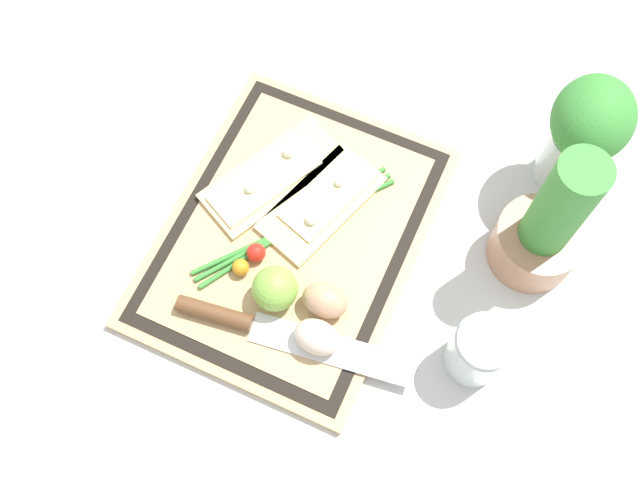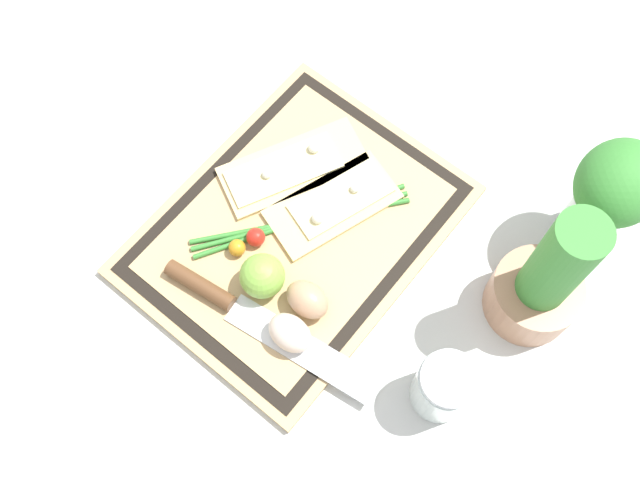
{
  "view_description": "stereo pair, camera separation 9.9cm",
  "coord_description": "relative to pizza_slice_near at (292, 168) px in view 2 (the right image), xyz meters",
  "views": [
    {
      "loc": [
        0.35,
        0.2,
        0.95
      ],
      "look_at": [
        0.0,
        0.04,
        0.03
      ],
      "focal_mm": 42.0,
      "sensor_mm": 36.0,
      "label": 1
    },
    {
      "loc": [
        0.3,
        0.28,
        0.95
      ],
      "look_at": [
        0.0,
        0.04,
        0.03
      ],
      "focal_mm": 42.0,
      "sensor_mm": 36.0,
      "label": 2
    }
  ],
  "objects": [
    {
      "name": "lime",
      "position": [
        0.15,
        0.08,
        0.02
      ],
      "size": [
        0.06,
        0.06,
        0.06
      ],
      "primitive_type": "sphere",
      "color": "#7FB742",
      "rests_on": "cutting_board"
    },
    {
      "name": "sauce_jar",
      "position": [
        0.12,
        0.34,
        0.02
      ],
      "size": [
        0.07,
        0.07,
        0.1
      ],
      "color": "silver",
      "rests_on": "ground_plane"
    },
    {
      "name": "knife",
      "position": [
        0.2,
        0.07,
        0.0
      ],
      "size": [
        0.07,
        0.32,
        0.02
      ],
      "color": "silver",
      "rests_on": "cutting_board"
    },
    {
      "name": "scallion_bunch",
      "position": [
        0.05,
        0.06,
        -0.0
      ],
      "size": [
        0.27,
        0.2,
        0.01
      ],
      "color": "#388433",
      "rests_on": "cutting_board"
    },
    {
      "name": "cutting_board",
      "position": [
        0.06,
        0.06,
        -0.01
      ],
      "size": [
        0.43,
        0.33,
        0.02
      ],
      "color": "tan",
      "rests_on": "ground_plane"
    },
    {
      "name": "cherry_tomato_yellow",
      "position": [
        0.14,
        0.02,
        0.01
      ],
      "size": [
        0.02,
        0.02,
        0.02
      ],
      "primitive_type": "sphere",
      "color": "orange",
      "rests_on": "cutting_board"
    },
    {
      "name": "egg_pink",
      "position": [
        0.19,
        0.16,
        0.02
      ],
      "size": [
        0.04,
        0.06,
        0.04
      ],
      "primitive_type": "ellipsoid",
      "color": "beige",
      "rests_on": "cutting_board"
    },
    {
      "name": "pizza_slice_near",
      "position": [
        0.0,
        0.0,
        0.0
      ],
      "size": [
        0.22,
        0.17,
        0.02
      ],
      "color": "#DBBC7F",
      "rests_on": "cutting_board"
    },
    {
      "name": "cherry_tomato_red",
      "position": [
        0.11,
        0.03,
        0.01
      ],
      "size": [
        0.03,
        0.03,
        0.03
      ],
      "primitive_type": "sphere",
      "color": "red",
      "rests_on": "cutting_board"
    },
    {
      "name": "egg_brown",
      "position": [
        0.14,
        0.14,
        0.02
      ],
      "size": [
        0.04,
        0.06,
        0.04
      ],
      "primitive_type": "ellipsoid",
      "color": "tan",
      "rests_on": "cutting_board"
    },
    {
      "name": "pizza_slice_far",
      "position": [
        0.01,
        0.08,
        0.0
      ],
      "size": [
        0.2,
        0.14,
        0.02
      ],
      "color": "#DBBC7F",
      "rests_on": "cutting_board"
    },
    {
      "name": "herb_glass",
      "position": [
        -0.18,
        0.37,
        0.1
      ],
      "size": [
        0.12,
        0.1,
        0.2
      ],
      "color": "silver",
      "rests_on": "ground_plane"
    },
    {
      "name": "herb_pot",
      "position": [
        -0.05,
        0.36,
        0.06
      ],
      "size": [
        0.11,
        0.11,
        0.24
      ],
      "color": "#AD7A5B",
      "rests_on": "ground_plane"
    },
    {
      "name": "ground_plane",
      "position": [
        0.06,
        0.06,
        -0.02
      ],
      "size": [
        6.0,
        6.0,
        0.0
      ],
      "primitive_type": "plane",
      "color": "silver"
    }
  ]
}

